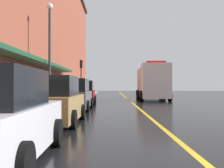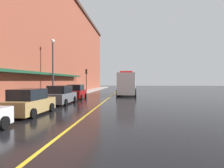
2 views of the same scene
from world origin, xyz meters
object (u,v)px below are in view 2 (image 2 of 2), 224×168
object	(u,v)px
parked_car_3	(76,92)
parking_meter_2	(20,97)
parked_car_1	(30,103)
box_truck	(127,84)
traffic_light_near	(86,76)
parked_car_2	(61,95)
street_lamp_left	(53,63)

from	to	relation	value
parked_car_3	parking_meter_2	xyz separation A→B (m)	(-1.36, -10.11, 0.21)
parked_car_1	box_truck	size ratio (longest dim) A/B	0.52
parked_car_3	traffic_light_near	world-z (taller)	traffic_light_near
parked_car_1	parked_car_2	world-z (taller)	parked_car_2
street_lamp_left	traffic_light_near	world-z (taller)	street_lamp_left
parked_car_3	parked_car_1	bearing A→B (deg)	178.85
parked_car_1	parking_meter_2	size ratio (longest dim) A/B	3.18
parked_car_2	parking_meter_2	bearing A→B (deg)	164.05
parking_meter_2	street_lamp_left	xyz separation A→B (m)	(-0.60, 7.48, 3.34)
parked_car_1	street_lamp_left	size ratio (longest dim) A/B	0.61
box_truck	traffic_light_near	world-z (taller)	traffic_light_near
parked_car_1	parking_meter_2	xyz separation A→B (m)	(-1.47, 1.24, 0.24)
box_truck	traffic_light_near	distance (m)	8.94
parked_car_2	street_lamp_left	distance (m)	4.89
parked_car_2	parked_car_3	xyz separation A→B (m)	(-0.01, 5.36, -0.01)
parked_car_2	traffic_light_near	xyz separation A→B (m)	(-1.31, 16.34, 2.30)
box_truck	street_lamp_left	distance (m)	12.70
parked_car_3	box_truck	bearing A→B (deg)	-45.74
parked_car_3	street_lamp_left	world-z (taller)	street_lamp_left
parked_car_1	parked_car_3	size ratio (longest dim) A/B	1.00
parked_car_3	box_truck	world-z (taller)	box_truck
parking_meter_2	traffic_light_near	world-z (taller)	traffic_light_near
street_lamp_left	parked_car_2	bearing A→B (deg)	-54.23
box_truck	parking_meter_2	size ratio (longest dim) A/B	6.10
parked_car_2	street_lamp_left	world-z (taller)	street_lamp_left
parked_car_1	parked_car_2	xyz separation A→B (m)	(-0.10, 5.99, 0.03)
parking_meter_2	parked_car_3	bearing A→B (deg)	82.36
parking_meter_2	street_lamp_left	distance (m)	8.21
parked_car_3	parking_meter_2	size ratio (longest dim) A/B	3.17
parked_car_1	traffic_light_near	world-z (taller)	traffic_light_near
parked_car_3	box_truck	size ratio (longest dim) A/B	0.52
parked_car_2	parking_meter_2	xyz separation A→B (m)	(-1.37, -4.75, 0.21)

